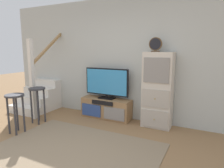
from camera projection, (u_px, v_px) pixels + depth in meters
back_wall at (123, 59)px, 4.57m from camera, size 6.40×0.12×2.70m
area_rug at (74, 151)px, 3.18m from camera, size 2.60×1.80×0.01m
media_console at (106, 108)px, 4.67m from camera, size 1.17×0.38×0.46m
television at (107, 83)px, 4.59m from camera, size 1.06×0.22×0.70m
side_cabinet at (158, 90)px, 4.06m from camera, size 0.58×0.38×1.53m
desk_clock at (156, 45)px, 3.92m from camera, size 0.26×0.08×0.28m
staircase at (44, 94)px, 5.52m from camera, size 1.00×1.36×2.20m
bar_stool_near at (15, 105)px, 3.76m from camera, size 0.34×0.34×0.75m
bar_stool_far at (37, 97)px, 4.31m from camera, size 0.34×0.34×0.77m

